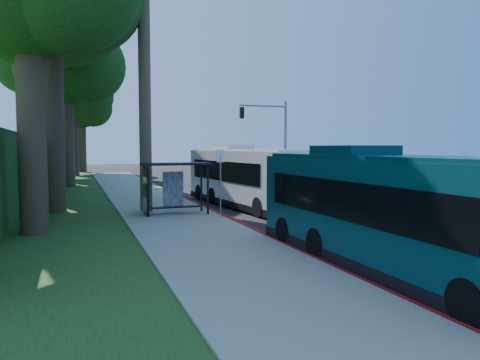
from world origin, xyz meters
name	(u,v)px	position (x,y,z in m)	size (l,w,h in m)	color
ground	(283,203)	(0.00, 0.00, 0.00)	(140.00, 140.00, 0.00)	black
sidewalk	(159,208)	(-7.30, 0.00, 0.06)	(4.50, 70.00, 0.12)	gray
red_curb	(222,216)	(-5.00, -4.00, 0.07)	(0.25, 30.00, 0.13)	maroon
grass_verge	(49,202)	(-13.00, 5.00, 0.03)	(8.00, 70.00, 0.06)	#234719
bus_shelter	(170,178)	(-7.26, -2.86, 1.81)	(3.20, 1.51, 2.55)	black
stop_sign_pole	(220,174)	(-5.40, -5.00, 2.08)	(0.35, 0.06, 3.17)	gray
traffic_signal_pole	(274,133)	(3.78, 10.00, 4.42)	(4.10, 0.30, 7.00)	gray
tree_2	(67,58)	(-11.89, 15.98, 10.48)	(8.82, 8.40, 15.12)	#382B1E
tree_3	(46,56)	(-13.88, 23.98, 11.98)	(10.08, 9.60, 17.28)	#382B1E
tree_4	(74,91)	(-11.40, 31.98, 9.73)	(8.40, 8.00, 14.14)	#382B1E
tree_5	(82,104)	(-10.41, 39.99, 8.96)	(7.35, 7.00, 12.86)	#382B1E
white_bus	(246,176)	(-2.68, -0.87, 1.70)	(3.54, 11.87, 3.49)	silver
teal_bus	(390,211)	(-3.80, -14.82, 1.63)	(2.45, 11.20, 3.34)	#0A3137
pickup	(237,180)	(0.69, 10.35, 0.68)	(2.27, 4.92, 1.37)	white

